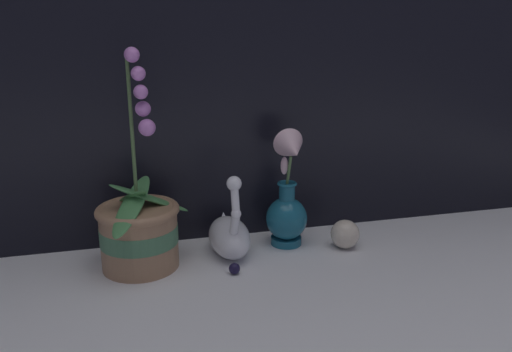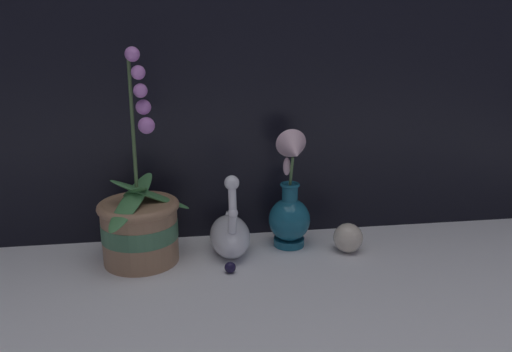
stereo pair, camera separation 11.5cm
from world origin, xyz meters
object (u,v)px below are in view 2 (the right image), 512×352
swan_figurine (230,233)px  orchid_potted_plant (140,224)px  blue_vase (290,205)px  glass_sphere (348,238)px

swan_figurine → orchid_potted_plant: bearing=-175.9°
blue_vase → glass_sphere: blue_vase is taller
orchid_potted_plant → blue_vase: size_ratio=1.64×
orchid_potted_plant → swan_figurine: bearing=4.1°
swan_figurine → blue_vase: (0.15, 0.01, 0.06)m
glass_sphere → orchid_potted_plant: bearing=177.6°
glass_sphere → blue_vase: bearing=159.3°
blue_vase → orchid_potted_plant: bearing=-175.2°
swan_figurine → glass_sphere: swan_figurine is taller
orchid_potted_plant → glass_sphere: (0.50, -0.02, -0.06)m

